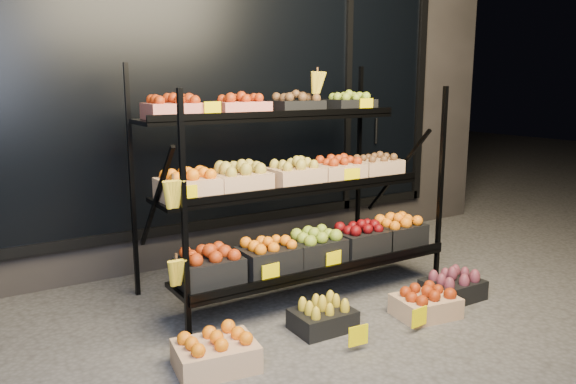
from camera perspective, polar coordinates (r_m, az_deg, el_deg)
ground at (r=3.80m, az=5.89°, el=-12.68°), size 24.00×24.00×0.00m
building at (r=5.74m, az=-10.29°, el=13.15°), size 6.00×2.08×3.50m
display_rack at (r=4.03m, az=0.67°, el=0.49°), size 2.18×1.02×1.72m
tag_floor_a at (r=3.37m, az=7.14°, el=-14.88°), size 0.13×0.01×0.12m
tag_floor_b at (r=3.67m, az=13.17°, el=-12.83°), size 0.13×0.01×0.12m
floor_crate_left at (r=3.18m, az=-7.36°, el=-15.77°), size 0.47×0.38×0.21m
floor_crate_midleft at (r=3.60m, az=3.55°, el=-12.45°), size 0.38×0.29×0.19m
floor_crate_midright at (r=3.90m, az=13.81°, el=-10.85°), size 0.44×0.35×0.20m
floor_crate_right at (r=4.24m, az=16.39°, el=-9.15°), size 0.41×0.30×0.20m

